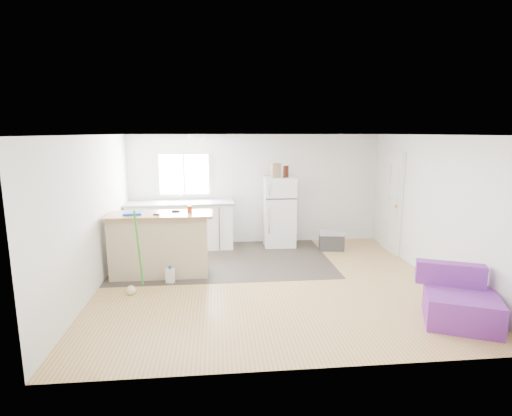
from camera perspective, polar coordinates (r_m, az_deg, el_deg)
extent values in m
cube|color=#A37E44|center=(6.73, 2.00, -10.53)|extent=(5.50, 5.00, 0.01)
cube|color=white|center=(6.27, 2.14, 10.39)|extent=(5.50, 5.00, 0.01)
cube|color=white|center=(8.85, -0.08, 2.70)|extent=(5.50, 0.01, 2.40)
cube|color=white|center=(4.01, 6.86, -7.31)|extent=(5.50, 0.01, 2.40)
cube|color=white|center=(6.62, -22.24, -0.84)|extent=(0.01, 5.00, 2.40)
cube|color=white|center=(7.29, 24.04, 0.02)|extent=(0.01, 5.00, 2.40)
cube|color=#2E2723|center=(7.86, -4.51, -7.36)|extent=(4.05, 2.50, 0.00)
cube|color=white|center=(8.78, -10.23, 4.77)|extent=(1.18, 0.04, 0.98)
cube|color=white|center=(8.76, -10.24, 4.75)|extent=(1.05, 0.01, 0.85)
cube|color=white|center=(8.76, -10.24, 4.75)|extent=(0.03, 0.02, 0.85)
cube|color=white|center=(8.66, 18.77, 0.71)|extent=(0.05, 0.82, 2.03)
cube|color=white|center=(8.67, 18.83, 0.75)|extent=(0.03, 0.92, 2.10)
sphere|color=gold|center=(8.36, 19.37, 0.22)|extent=(0.07, 0.07, 0.07)
cylinder|color=white|center=(7.43, -8.49, 10.03)|extent=(0.30, 0.30, 0.07)
cube|color=white|center=(8.63, -10.71, -2.56)|extent=(2.20, 0.74, 0.96)
cube|color=gray|center=(8.53, -10.82, 0.71)|extent=(2.27, 0.78, 0.04)
cube|color=silver|center=(8.50, -10.84, 0.68)|extent=(0.62, 0.48, 0.07)
cube|color=#C7B390|center=(7.08, -13.58, -5.27)|extent=(1.62, 0.58, 1.04)
cube|color=#A87948|center=(6.95, -13.52, -0.95)|extent=(1.77, 0.68, 0.05)
cube|color=white|center=(8.66, 3.34, -0.52)|extent=(0.68, 0.63, 1.50)
cube|color=black|center=(8.30, 3.70, 1.29)|extent=(0.66, 0.03, 0.02)
cube|color=silver|center=(8.22, 1.90, 2.60)|extent=(0.03, 0.02, 0.27)
cube|color=silver|center=(8.34, 1.87, -1.89)|extent=(0.03, 0.02, 0.52)
cube|color=#313133|center=(8.59, 10.72, -4.78)|extent=(0.55, 0.41, 0.33)
cube|color=#97979A|center=(8.54, 10.77, -3.49)|extent=(0.57, 0.44, 0.07)
cube|color=#702E97|center=(5.94, 27.24, -12.61)|extent=(1.12, 1.10, 0.41)
cube|color=#702E97|center=(6.05, 25.97, -8.45)|extent=(0.87, 0.54, 0.31)
cube|color=white|center=(6.80, -12.17, -9.42)|extent=(0.15, 0.12, 0.24)
cylinder|color=#1944B3|center=(6.76, -12.22, -8.29)|extent=(0.06, 0.06, 0.05)
cylinder|color=green|center=(6.41, -16.42, -5.62)|extent=(0.04, 0.35, 1.28)
sphere|color=beige|center=(6.51, -17.44, -11.15)|extent=(0.15, 0.15, 0.15)
cylinder|color=#B82F0B|center=(6.90, -9.46, -0.16)|extent=(0.10, 0.10, 0.12)
cube|color=blue|center=(6.97, -17.19, -0.75)|extent=(0.32, 0.24, 0.04)
cube|color=black|center=(7.02, -11.41, -0.42)|extent=(0.14, 0.05, 0.03)
cube|color=black|center=(6.80, -14.04, -0.91)|extent=(0.11, 0.07, 0.03)
cube|color=#9D7B5A|center=(8.50, 2.86, 5.40)|extent=(0.22, 0.16, 0.30)
cylinder|color=#37130A|center=(8.47, 4.14, 5.20)|extent=(0.08, 0.08, 0.25)
cylinder|color=#37130A|center=(8.53, 4.45, 5.23)|extent=(0.07, 0.07, 0.25)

